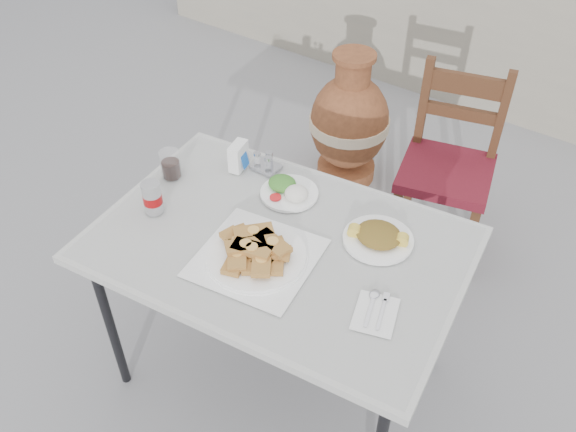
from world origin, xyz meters
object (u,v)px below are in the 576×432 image
Objects in this scene: salad_chopped_plate at (378,236)px; condiment_caddy at (266,163)px; salad_rice_plate at (289,190)px; chair at (448,165)px; napkin_holder at (238,156)px; soda_can at (152,197)px; cola_glass at (171,166)px; terracotta_urn at (349,123)px; pide_plate at (256,251)px; cafe_table at (279,252)px.

condiment_caddy reaches higher than salad_chopped_plate.
salad_rice_plate is 1.00m from chair.
soda_can is at bearing -114.73° from napkin_holder.
cola_glass is 1.35m from chair.
soda_can reaches higher than salad_chopped_plate.
salad_rice_plate is 0.23× the size of chair.
terracotta_urn is at bearing 108.80° from salad_rice_plate.
pide_plate is at bearing -112.65° from chair.
soda_can is at bearing -176.82° from pide_plate.
pide_plate is at bearing -71.41° from terracotta_urn.
soda_can is 0.16× the size of terracotta_urn.
pide_plate is 0.52m from napkin_holder.
napkin_holder reaches higher than salad_rice_plate.
salad_rice_plate reaches higher than terracotta_urn.
salad_chopped_plate is at bearing -97.69° from chair.
salad_rice_plate is 0.40m from salad_chopped_plate.
pide_plate is (-0.01, -0.11, 0.09)m from cafe_table.
terracotta_urn is at bearing 84.19° from napkin_holder.
cafe_table is at bearing -45.60° from napkin_holder.
pide_plate reaches higher than terracotta_urn.
pide_plate is 1.97× the size of salad_rice_plate.
terracotta_urn is (-0.38, 1.12, -0.43)m from salad_rice_plate.
salad_rice_plate is (-0.12, 0.23, 0.07)m from cafe_table.
salad_chopped_plate is 0.26× the size of chair.
napkin_holder is 1.05× the size of condiment_caddy.
soda_can is at bearing -133.28° from salad_rice_plate.
cola_glass reaches higher than terracotta_urn.
napkin_holder is at bearing 175.80° from salad_chopped_plate.
salad_chopped_plate is at bearing 35.59° from cafe_table.
terracotta_urn is at bearing 124.25° from salad_chopped_plate.
cola_glass is at bearing -137.08° from condiment_caddy.
chair reaches higher than cafe_table.
terracotta_urn is at bearing 108.59° from pide_plate.
terracotta_urn is (-0.49, 1.46, -0.45)m from pide_plate.
condiment_caddy is 0.14× the size of terracotta_urn.
cafe_table is 6.20× the size of salad_rice_plate.
cola_glass is 1.38m from terracotta_urn.
condiment_caddy is 1.15m from terracotta_urn.
pide_plate is at bearing -16.79° from cola_glass.
salad_chopped_plate is 2.29× the size of condiment_caddy.
salad_rice_plate is 0.50m from soda_can.
salad_rice_plate reaches higher than cafe_table.
condiment_caddy reaches higher than cafe_table.
salad_chopped_plate is at bearing -55.75° from terracotta_urn.
cafe_table is at bearing -46.73° from condiment_caddy.
cafe_table is 1.74× the size of terracotta_urn.
soda_can is at bearing -163.68° from cafe_table.
salad_rice_plate is at bearing -122.22° from chair.
condiment_caddy is at bearing 20.21° from napkin_holder.
napkin_holder is 0.12× the size of chair.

